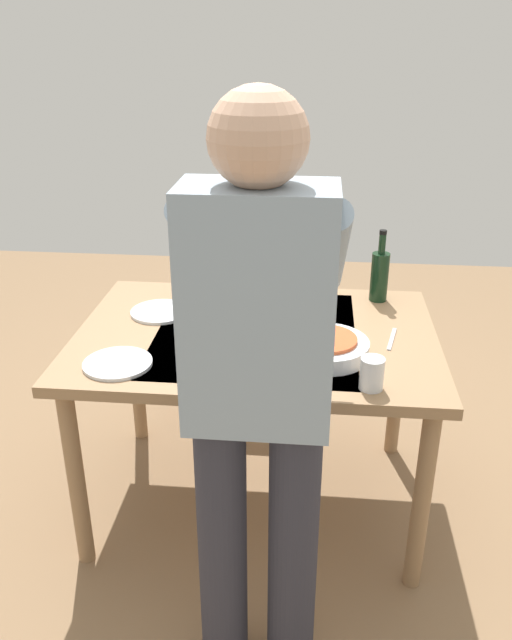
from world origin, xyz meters
TOP-DOWN VIEW (x-y plane):
  - ground_plane at (0.00, 0.00)m, footprint 6.00×6.00m
  - dining_table at (0.00, 0.00)m, footprint 1.32×0.92m
  - chair_near at (0.19, -0.84)m, footprint 0.40×0.40m
  - person_server at (-0.08, 0.72)m, footprint 0.42×0.61m
  - wine_bottle at (-0.47, -0.36)m, footprint 0.07×0.07m
  - wine_glass_left at (0.33, -0.34)m, footprint 0.07×0.07m
  - water_cup_near_left at (0.05, 0.18)m, footprint 0.07×0.07m
  - water_cup_near_right at (-0.39, 0.36)m, footprint 0.08×0.08m
  - serving_bowl_pasta at (-0.25, 0.16)m, footprint 0.30×0.30m
  - side_bowl_salad at (-0.02, -0.21)m, footprint 0.18×0.18m
  - dinner_plate_near at (0.43, 0.29)m, footprint 0.23×0.23m
  - dinner_plate_far at (0.39, -0.14)m, footprint 0.23×0.23m
  - table_knife at (-0.24, -0.13)m, footprint 0.02×0.20m
  - table_fork at (-0.49, 0.01)m, footprint 0.05×0.18m

SIDE VIEW (x-z plane):
  - ground_plane at x=0.00m, z-range 0.00..0.00m
  - chair_near at x=0.19m, z-range 0.07..0.98m
  - dining_table at x=0.00m, z-range 0.30..1.06m
  - table_knife at x=-0.24m, z-range 0.77..0.77m
  - table_fork at x=-0.49m, z-range 0.77..0.77m
  - dinner_plate_near at x=0.43m, z-range 0.77..0.78m
  - dinner_plate_far at x=0.39m, z-range 0.77..0.78m
  - serving_bowl_pasta at x=-0.25m, z-range 0.77..0.83m
  - side_bowl_salad at x=-0.02m, z-range 0.77..0.83m
  - water_cup_near_left at x=0.05m, z-range 0.77..0.85m
  - water_cup_near_right at x=-0.39m, z-range 0.77..0.87m
  - wine_glass_left at x=0.33m, z-range 0.79..0.95m
  - wine_bottle at x=-0.47m, z-range 0.73..1.02m
  - person_server at x=-0.08m, z-range 0.12..1.81m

